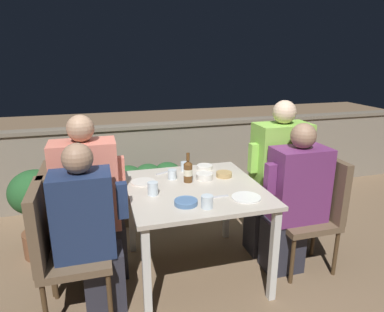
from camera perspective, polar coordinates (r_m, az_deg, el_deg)
The scene contains 26 objects.
ground_plane at distance 2.93m, azimuth 0.42°, elevation -18.70°, with size 16.00×16.00×0.00m, color #7A6047.
parapet_wall at distance 4.08m, azimuth -5.63°, elevation -0.83°, with size 9.00×0.18×0.92m.
dining_table at distance 2.60m, azimuth 0.45°, elevation -6.94°, with size 0.98×1.00×0.74m.
planter_hedge at distance 3.65m, azimuth -7.15°, elevation -5.32°, with size 0.75×0.47×0.59m.
chair_left_near at distance 2.41m, azimuth -21.57°, elevation -13.23°, with size 0.45×0.44×0.92m.
person_navy_jumper at distance 2.37m, azimuth -16.62°, elevation -11.77°, with size 0.47×0.26×1.18m.
chair_left_far at distance 2.73m, azimuth -20.57°, elevation -9.55°, with size 0.45×0.44×0.92m.
person_coral_top at distance 2.67m, azimuth -16.40°, elevation -7.22°, with size 0.52×0.26×1.29m.
chair_right_near at distance 2.94m, azimuth 19.93°, elevation -7.53°, with size 0.45×0.44×0.92m.
person_purple_stripe at distance 2.80m, azimuth 16.57°, elevation -6.98°, with size 0.50×0.26×1.21m.
chair_right_far at distance 3.15m, azimuth 16.92°, elevation -5.54°, with size 0.45×0.44×0.92m.
person_green_blouse at distance 3.00m, azimuth 13.84°, elevation -3.77°, with size 0.51×0.26×1.34m.
beer_bottle at distance 2.63m, azimuth -0.67°, elevation -2.51°, with size 0.07×0.07×0.23m.
plate_0 at distance 2.67m, azimuth -8.12°, elevation -4.30°, with size 0.19×0.19×0.01m.
plate_1 at distance 2.41m, azimuth 9.03°, elevation -6.82°, with size 0.20×0.20×0.01m.
bowl_0 at distance 2.28m, azimuth -1.02°, elevation -7.65°, with size 0.16×0.16×0.03m.
bowl_1 at distance 2.95m, azimuth 2.11°, elevation -1.79°, with size 0.14×0.14×0.03m.
bowl_2 at distance 2.78m, azimuth 5.35°, elevation -3.00°, with size 0.13×0.13×0.04m.
bowl_3 at distance 2.72m, azimuth 2.08°, elevation -3.30°, with size 0.13×0.13×0.05m.
glass_cup_0 at distance 2.22m, azimuth 2.55°, elevation -7.63°, with size 0.08×0.08×0.08m.
glass_cup_1 at distance 2.43m, azimuth -6.55°, elevation -5.41°, with size 0.07×0.07×0.09m.
glass_cup_2 at distance 2.72m, azimuth -3.31°, elevation -3.06°, with size 0.07×0.07×0.08m.
glass_cup_3 at distance 2.90m, azimuth -1.26°, elevation -1.74°, with size 0.06×0.06×0.08m.
fork_0 at distance 2.39m, azimuth 4.15°, elevation -6.82°, with size 0.17×0.02×0.01m.
fork_1 at distance 2.86m, azimuth -4.58°, elevation -2.76°, with size 0.16×0.09×0.01m.
potted_plant at distance 3.19m, azimuth -24.54°, elevation -7.32°, with size 0.42×0.42×0.78m.
Camera 1 is at (-0.67, -2.28, 1.71)m, focal length 32.00 mm.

